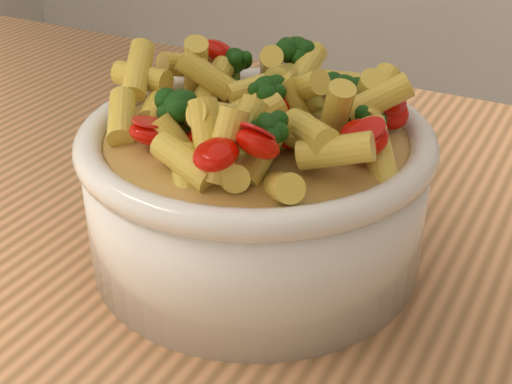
% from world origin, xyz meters
% --- Properties ---
extents(table, '(1.20, 0.80, 0.90)m').
position_xyz_m(table, '(0.00, 0.00, 0.80)').
color(table, tan).
rests_on(table, ground).
extents(serving_bowl, '(0.22, 0.22, 0.10)m').
position_xyz_m(serving_bowl, '(0.10, 0.05, 0.95)').
color(serving_bowl, white).
rests_on(serving_bowl, table).
extents(pasta_salad, '(0.18, 0.18, 0.04)m').
position_xyz_m(pasta_salad, '(0.10, 0.05, 1.01)').
color(pasta_salad, '#FFE350').
rests_on(pasta_salad, serving_bowl).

